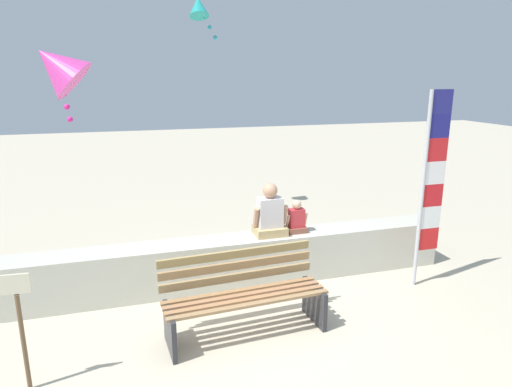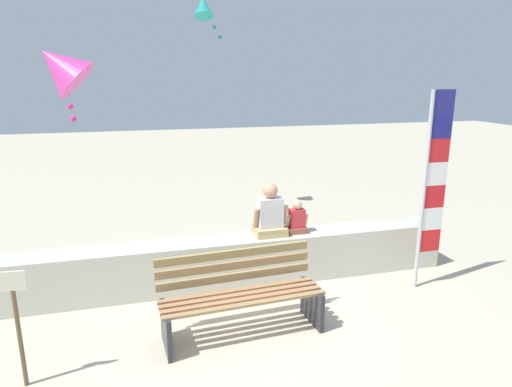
% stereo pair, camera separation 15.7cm
% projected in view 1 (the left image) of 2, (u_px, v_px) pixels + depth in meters
% --- Properties ---
extents(ground_plane, '(40.00, 40.00, 0.00)m').
position_uv_depth(ground_plane, '(253.00, 330.00, 5.04)').
color(ground_plane, '#C0B59B').
extents(seawall_ledge, '(6.26, 0.48, 0.65)m').
position_uv_depth(seawall_ledge, '(228.00, 262.00, 6.07)').
color(seawall_ledge, beige).
rests_on(seawall_ledge, ground).
extents(park_bench, '(1.81, 0.72, 0.88)m').
position_uv_depth(park_bench, '(244.00, 296.00, 4.93)').
color(park_bench, '#9A754E').
rests_on(park_bench, ground).
extents(person_adult, '(0.47, 0.35, 0.72)m').
position_uv_depth(person_adult, '(270.00, 215.00, 6.10)').
color(person_adult, tan).
rests_on(person_adult, seawall_ledge).
extents(person_child, '(0.30, 0.22, 0.46)m').
position_uv_depth(person_child, '(296.00, 219.00, 6.23)').
color(person_child, brown).
rests_on(person_child, seawall_ledge).
extents(flag_banner, '(0.34, 0.05, 2.60)m').
position_uv_depth(flag_banner, '(430.00, 181.00, 5.81)').
color(flag_banner, '#B7B7BC').
rests_on(flag_banner, ground).
extents(kite_magenta, '(0.93, 0.81, 1.19)m').
position_uv_depth(kite_magenta, '(57.00, 66.00, 5.80)').
color(kite_magenta, '#DB3D9E').
extents(kite_teal, '(0.53, 0.49, 0.82)m').
position_uv_depth(kite_teal, '(199.00, 7.00, 8.31)').
color(kite_teal, teal).
extents(sign_post, '(0.24, 0.04, 1.13)m').
position_uv_depth(sign_post, '(21.00, 322.00, 3.92)').
color(sign_post, brown).
rests_on(sign_post, ground).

